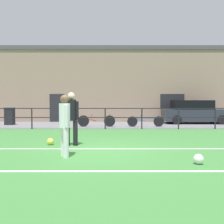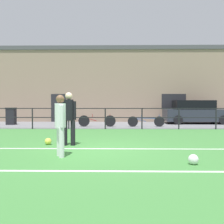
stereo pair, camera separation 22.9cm
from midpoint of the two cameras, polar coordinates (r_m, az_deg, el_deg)
ground at (r=7.46m, az=-2.79°, el=-9.00°), size 60.00×44.00×0.04m
field_line_touchline at (r=7.67m, az=-2.68°, el=-8.53°), size 36.00×0.11×0.00m
field_line_hash at (r=5.24m, az=-4.49°, el=-13.55°), size 36.00×0.11×0.00m
pavement_strip at (r=15.87m, az=-0.76°, el=-3.01°), size 48.00×5.00×0.02m
perimeter_fence at (r=13.33m, az=-1.09°, el=-0.80°), size 36.07×0.07×1.15m
clubhouse_facade at (r=19.56m, az=-0.43°, el=6.30°), size 28.00×2.56×5.70m
player_goalkeeper at (r=8.25m, az=-9.23°, el=-0.78°), size 0.49×0.31×1.77m
player_striker at (r=6.55m, az=-10.97°, el=-2.23°), size 0.29×0.41×1.63m
soccer_ball_match at (r=8.62m, az=-13.90°, el=-6.66°), size 0.23×0.23×0.23m
soccer_ball_spare at (r=6.07m, az=19.46°, el=-10.36°), size 0.24×0.24×0.24m
parked_car_red at (r=17.82m, az=19.20°, el=-0.11°), size 4.34×1.95×1.59m
bicycle_parked_0 at (r=14.66m, az=8.35°, el=-2.15°), size 2.18×0.04×0.71m
bicycle_parked_1 at (r=14.58m, az=-3.09°, el=-2.05°), size 2.22×0.04×0.76m
trash_bin_0 at (r=17.13m, az=-22.07°, el=-0.88°), size 0.57×0.49×1.11m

